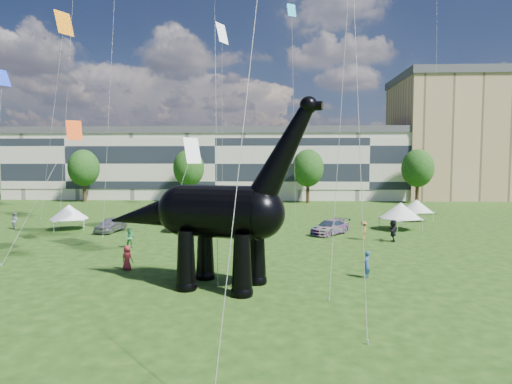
{
  "coord_description": "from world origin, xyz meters",
  "views": [
    {
      "loc": [
        2.32,
        -18.44,
        6.89
      ],
      "look_at": [
        1.22,
        8.0,
        5.0
      ],
      "focal_mm": 30.0,
      "sensor_mm": 36.0,
      "label": 1
    }
  ],
  "objects": [
    {
      "name": "ground",
      "position": [
        0.0,
        0.0,
        0.0
      ],
      "size": [
        220.0,
        220.0,
        0.0
      ],
      "primitive_type": "plane",
      "color": "#16330C",
      "rests_on": "ground"
    },
    {
      "name": "terrace_row",
      "position": [
        -8.0,
        62.0,
        6.0
      ],
      "size": [
        78.0,
        11.0,
        12.0
      ],
      "primitive_type": "cube",
      "color": "beige",
      "rests_on": "ground"
    },
    {
      "name": "apartment_block",
      "position": [
        40.0,
        65.0,
        11.0
      ],
      "size": [
        28.0,
        18.0,
        22.0
      ],
      "primitive_type": "cube",
      "color": "tan",
      "rests_on": "ground"
    },
    {
      "name": "tree_far_left",
      "position": [
        -30.0,
        53.0,
        6.29
      ],
      "size": [
        5.2,
        5.2,
        9.44
      ],
      "color": "#382314",
      "rests_on": "ground"
    },
    {
      "name": "tree_mid_left",
      "position": [
        -12.0,
        53.0,
        6.29
      ],
      "size": [
        5.2,
        5.2,
        9.44
      ],
      "color": "#382314",
      "rests_on": "ground"
    },
    {
      "name": "tree_mid_right",
      "position": [
        8.0,
        53.0,
        6.29
      ],
      "size": [
        5.2,
        5.2,
        9.44
      ],
      "color": "#382314",
      "rests_on": "ground"
    },
    {
      "name": "tree_far_right",
      "position": [
        26.0,
        53.0,
        6.29
      ],
      "size": [
        5.2,
        5.2,
        9.44
      ],
      "color": "#382314",
      "rests_on": "ground"
    },
    {
      "name": "dinosaur_sculpture",
      "position": [
        -1.04,
        4.77,
        3.98
      ],
      "size": [
        12.84,
        5.49,
        10.55
      ],
      "rotation": [
        0.0,
        0.0,
        -0.29
      ],
      "color": "black",
      "rests_on": "ground"
    },
    {
      "name": "car_silver",
      "position": [
        -13.65,
        22.44,
        0.72
      ],
      "size": [
        2.24,
        4.41,
        1.44
      ],
      "primitive_type": "imported",
      "rotation": [
        0.0,
        0.0,
        -0.13
      ],
      "color": "#B5B5BA",
      "rests_on": "ground"
    },
    {
      "name": "car_grey",
      "position": [
        -3.1,
        22.46,
        0.72
      ],
      "size": [
        4.5,
        1.85,
        1.45
      ],
      "primitive_type": "imported",
      "rotation": [
        0.0,
        0.0,
        1.64
      ],
      "color": "gray",
      "rests_on": "ground"
    },
    {
      "name": "car_white",
      "position": [
        -5.33,
        23.25,
        0.8
      ],
      "size": [
        6.06,
        3.32,
        1.61
      ],
      "primitive_type": "imported",
      "rotation": [
        0.0,
        0.0,
        1.69
      ],
      "color": "white",
      "rests_on": "ground"
    },
    {
      "name": "car_dark",
      "position": [
        7.64,
        21.91,
        0.69
      ],
      "size": [
        4.53,
        4.85,
        1.37
      ],
      "primitive_type": "imported",
      "rotation": [
        0.0,
        0.0,
        -0.7
      ],
      "color": "#595960",
      "rests_on": "ground"
    },
    {
      "name": "gazebo_near",
      "position": [
        15.1,
        24.93,
        1.95
      ],
      "size": [
        5.16,
        5.16,
        2.78
      ],
      "rotation": [
        0.0,
        0.0,
        0.37
      ],
      "color": "silver",
      "rests_on": "ground"
    },
    {
      "name": "gazebo_far",
      "position": [
        18.89,
        31.67,
        1.74
      ],
      "size": [
        4.63,
        4.63,
        2.48
      ],
      "rotation": [
        0.0,
        0.0,
        0.38
      ],
      "color": "silver",
      "rests_on": "ground"
    },
    {
      "name": "gazebo_left",
      "position": [
        -18.39,
        23.71,
        1.79
      ],
      "size": [
        4.81,
        4.81,
        2.55
      ],
      "rotation": [
        0.0,
        0.0,
        0.41
      ],
      "color": "white",
      "rests_on": "ground"
    },
    {
      "name": "visitors",
      "position": [
        -2.07,
        17.67,
        0.86
      ],
      "size": [
        37.66,
        24.44,
        1.89
      ],
      "color": "olive",
      "rests_on": "ground"
    }
  ]
}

